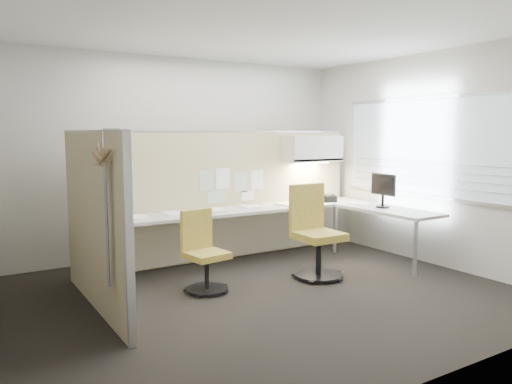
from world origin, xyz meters
TOP-DOWN VIEW (x-y plane):
  - floor at (0.00, 0.00)m, footprint 5.50×4.50m
  - ceiling at (0.00, 0.00)m, footprint 5.50×4.50m
  - wall_back at (0.00, 2.25)m, footprint 5.50×0.02m
  - wall_front at (0.00, -2.25)m, footprint 5.50×0.02m
  - wall_right at (2.75, 0.00)m, footprint 0.02×4.50m
  - window_pane at (2.73, 0.00)m, footprint 0.01×2.80m
  - partition_back at (0.55, 1.60)m, footprint 4.10×0.06m
  - partition_left at (-1.50, 0.50)m, footprint 0.06×2.20m
  - desk at (0.93, 1.13)m, footprint 4.00×2.07m
  - overhead_bin at (1.90, 1.39)m, footprint 0.90×0.36m
  - task_light_strip at (1.90, 1.39)m, footprint 0.60×0.06m
  - pinned_papers at (0.63, 1.57)m, footprint 1.01×0.00m
  - poster at (-1.05, 1.57)m, footprint 0.28×0.00m
  - chair_left at (-0.35, 0.44)m, footprint 0.47×0.48m
  - chair_right at (1.03, 0.22)m, footprint 0.58×0.58m
  - monitor at (2.30, 0.34)m, footprint 0.18×0.44m
  - phone at (2.06, 1.19)m, footprint 0.26×0.24m
  - stapler at (1.65, 1.42)m, footprint 0.14×0.06m
  - tape_dispenser at (1.75, 1.31)m, footprint 0.11×0.08m
  - coat_hook at (-1.58, -0.20)m, footprint 0.18×0.45m
  - paper_stack_0 at (-0.82, 1.28)m, footprint 0.26×0.32m
  - paper_stack_1 at (-0.33, 1.35)m, footprint 0.25×0.31m
  - paper_stack_2 at (0.20, 1.23)m, footprint 0.25×0.31m
  - paper_stack_3 at (0.81, 1.35)m, footprint 0.28×0.33m
  - paper_stack_4 at (1.34, 1.23)m, footprint 0.28×0.34m
  - paper_stack_5 at (2.28, 0.76)m, footprint 0.30×0.35m

SIDE VIEW (x-z plane):
  - floor at x=0.00m, z-range -0.01..0.00m
  - chair_left at x=-0.35m, z-range -0.03..0.85m
  - chair_right at x=1.03m, z-range -0.04..1.07m
  - desk at x=0.93m, z-range 0.24..0.97m
  - paper_stack_3 at x=0.81m, z-range 0.73..0.75m
  - paper_stack_1 at x=-0.33m, z-range 0.73..0.75m
  - paper_stack_5 at x=2.28m, z-range 0.73..0.75m
  - paper_stack_4 at x=1.34m, z-range 0.73..0.75m
  - paper_stack_0 at x=-0.82m, z-range 0.73..0.76m
  - paper_stack_2 at x=0.20m, z-range 0.73..0.77m
  - stapler at x=1.65m, z-range 0.73..0.78m
  - tape_dispenser at x=1.75m, z-range 0.73..0.79m
  - phone at x=2.06m, z-range 0.72..0.84m
  - partition_back at x=0.55m, z-range 0.00..1.75m
  - partition_left at x=-1.50m, z-range 0.00..1.75m
  - monitor at x=2.30m, z-range 0.77..1.22m
  - pinned_papers at x=0.63m, z-range 0.80..1.27m
  - task_light_strip at x=1.90m, z-range 1.29..1.31m
  - wall_back at x=0.00m, z-range 0.00..2.80m
  - wall_front at x=0.00m, z-range 0.00..2.80m
  - wall_right at x=2.75m, z-range 0.00..2.80m
  - coat_hook at x=-1.58m, z-range 0.74..2.09m
  - poster at x=-1.05m, z-range 1.24..1.59m
  - overhead_bin at x=1.90m, z-range 1.32..1.70m
  - window_pane at x=2.73m, z-range 0.90..2.20m
  - ceiling at x=0.00m, z-range 2.80..2.81m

